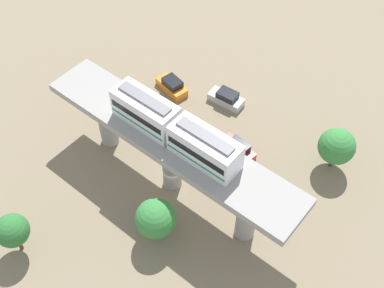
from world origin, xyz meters
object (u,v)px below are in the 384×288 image
tree_near_viaduct (156,219)px  tree_far_corner (337,146)px  parked_car_red (237,149)px  parked_car_silver (226,98)px  parked_car_orange (172,86)px  train (174,129)px  tree_mid_lot (12,231)px

tree_near_viaduct → tree_far_corner: size_ratio=0.97×
parked_car_red → tree_far_corner: bearing=128.2°
parked_car_silver → tree_far_corner: 14.42m
tree_near_viaduct → parked_car_orange: bearing=-143.3°
parked_car_silver → parked_car_red: (5.47, 5.51, 0.00)m
train → parked_car_red: 11.36m
train → tree_mid_lot: bearing=-24.6°
parked_car_silver → tree_far_corner: tree_far_corner is taller
train → parked_car_silver: 15.66m
tree_far_corner → parked_car_orange: bearing=-84.3°
train → parked_car_red: train is taller
parked_car_orange → tree_near_viaduct: (15.90, 11.86, 2.33)m
parked_car_orange → parked_car_red: 12.24m
train → tree_near_viaduct: 8.45m
tree_mid_lot → parked_car_orange: bearing=-173.5°
train → parked_car_orange: size_ratio=3.03×
parked_car_silver → tree_far_corner: size_ratio=0.84×
train → tree_far_corner: 17.58m
parked_car_orange → parked_car_red: size_ratio=1.02×
tree_near_viaduct → tree_far_corner: 19.95m
parked_car_orange → tree_far_corner: (-2.05, 20.55, 2.49)m
train → tree_far_corner: (-12.44, 10.96, -5.84)m
tree_near_viaduct → tree_far_corner: (-17.95, 8.69, 0.15)m
train → parked_car_orange: bearing=-137.3°
parked_car_orange → tree_far_corner: 20.80m
parked_car_silver → tree_near_viaduct: tree_near_viaduct is taller
parked_car_silver → tree_near_viaduct: (18.38, 5.51, 2.33)m
parked_car_silver → parked_car_orange: bearing=-73.4°
parked_car_silver → tree_near_viaduct: size_ratio=0.87×
parked_car_orange → parked_car_red: bearing=87.5°
tree_near_viaduct → parked_car_red: bearing=180.0°
train → parked_car_silver: bearing=-165.9°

